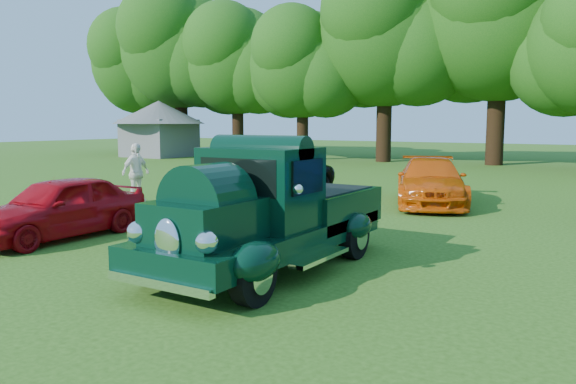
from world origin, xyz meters
The scene contains 11 objects.
ground centered at (0.00, 0.00, 0.00)m, with size 120.00×120.00×0.00m, color #294D11.
hero_pickup centered at (1.61, -0.36, 0.86)m, with size 2.38×5.11×2.00m.
red_convertible centered at (-3.46, -0.61, 0.65)m, with size 1.53×3.80×1.30m, color #A5070F.
back_car_lime centered at (-5.75, 9.04, 0.77)m, with size 1.64×4.69×1.55m, color green.
back_car_black centered at (-3.93, 7.39, 0.67)m, with size 2.22×4.82×1.34m, color black.
back_car_orange centered at (1.58, 8.15, 0.67)m, with size 1.88×4.64×1.35m, color #D04C07.
spectator_pink centered at (-2.37, 4.60, 0.81)m, with size 0.59×0.39×1.62m, color #E05C7D.
spectator_grey centered at (-1.85, 4.33, 0.97)m, with size 0.94×0.73×1.93m, color gray.
spectator_white centered at (-6.10, 3.96, 0.89)m, with size 1.04×0.43×1.77m, color white.
gazebo centered at (-22.00, 21.00, 2.40)m, with size 6.40×6.40×3.90m.
tree_line centered at (-0.06, 24.12, 7.22)m, with size 62.51×10.99×12.40m.
Camera 1 is at (6.64, -7.84, 2.38)m, focal length 35.00 mm.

